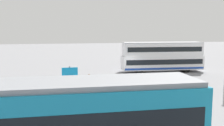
# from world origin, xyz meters

# --- Properties ---
(ground_plane) EXTENTS (160.00, 160.00, 0.00)m
(ground_plane) POSITION_xyz_m (0.00, 0.00, 0.00)
(ground_plane) COLOR gray
(double_decker_bus) EXTENTS (10.66, 3.41, 3.85)m
(double_decker_bus) POSITION_xyz_m (-5.18, -2.44, 1.96)
(double_decker_bus) COLOR white
(double_decker_bus) RESTS_ON ground
(tram_yellow) EXTENTS (14.70, 3.58, 3.34)m
(tram_yellow) POSITION_xyz_m (10.09, 17.17, 1.73)
(tram_yellow) COLOR teal
(tram_yellow) RESTS_ON ground
(pedestrian_near_railing) EXTENTS (0.43, 0.43, 1.67)m
(pedestrian_near_railing) POSITION_xyz_m (5.69, 6.49, 0.96)
(pedestrian_near_railing) COLOR black
(pedestrian_near_railing) RESTS_ON ground
(pedestrian_railing) EXTENTS (6.32, 0.41, 1.08)m
(pedestrian_railing) POSITION_xyz_m (2.25, 6.42, 0.73)
(pedestrian_railing) COLOR gray
(pedestrian_railing) RESTS_ON ground
(info_sign) EXTENTS (1.26, 0.12, 2.47)m
(info_sign) POSITION_xyz_m (7.33, 7.11, 1.74)
(info_sign) COLOR slate
(info_sign) RESTS_ON ground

